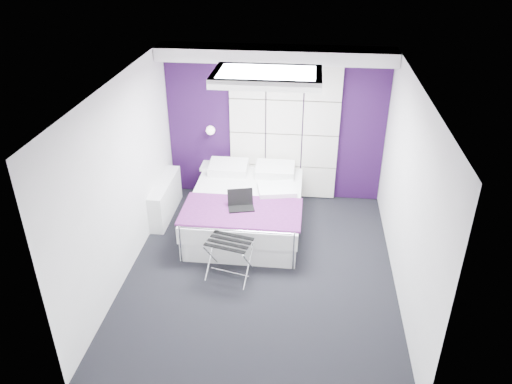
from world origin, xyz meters
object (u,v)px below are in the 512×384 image
Objects in this scene: radiator at (165,198)px; luggage_rack at (230,259)px; laptop at (241,203)px; nightstand at (215,166)px; wall_lamp at (211,129)px; bed at (246,209)px.

luggage_rack is (1.28, -1.48, -0.02)m from radiator.
luggage_rack is 1.56× the size of laptop.
nightstand is 1.27× the size of laptop.
radiator reaches higher than luggage_rack.
wall_lamp is 2.51m from luggage_rack.
bed is at bearing -8.47° from radiator.
bed is at bearing 101.06° from luggage_rack.
wall_lamp is at bearing 119.75° from luggage_rack.
nightstand is 1.47m from laptop.
nightstand reaches higher than luggage_rack.
laptop is at bearing -91.97° from bed.
wall_lamp is at bearing 102.34° from laptop.
laptop is at bearing -63.28° from wall_lamp.
radiator reaches higher than nightstand.
radiator is 2.56× the size of nightstand.
radiator is 0.58× the size of bed.
wall_lamp is 1.50m from bed.
luggage_rack is (0.64, -2.24, -0.94)m from wall_lamp.
luggage_rack is at bearing -48.97° from radiator.
laptop is (-0.01, -0.41, 0.34)m from bed.
nightstand is (-0.65, 0.92, 0.26)m from bed.
nightstand is at bearing 125.15° from bed.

